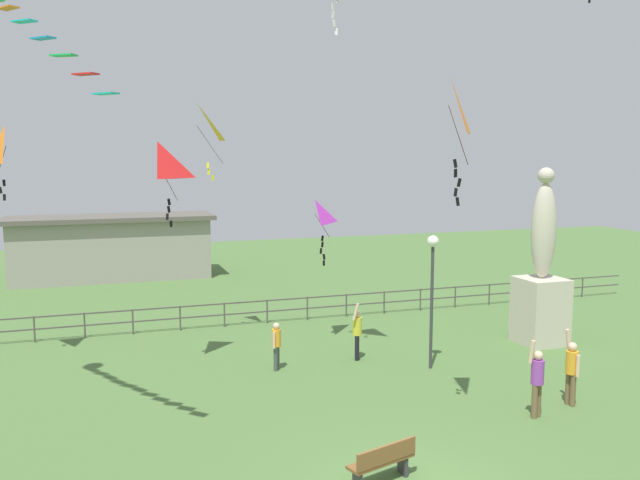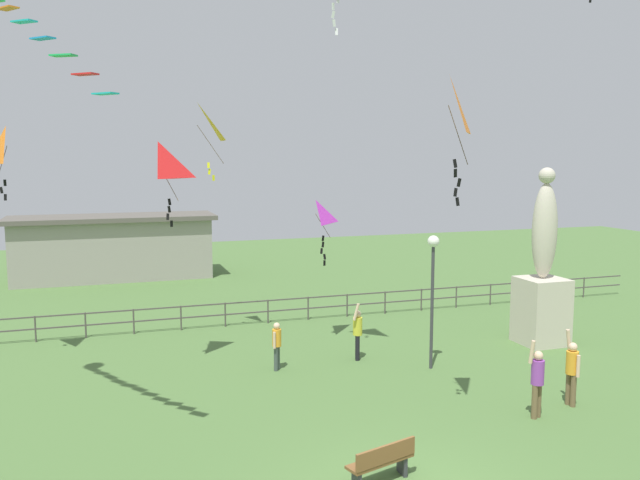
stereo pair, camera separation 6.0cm
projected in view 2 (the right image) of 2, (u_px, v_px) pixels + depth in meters
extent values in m
cube|color=beige|center=(541.00, 311.00, 23.00)|extent=(1.51, 1.51, 2.34)
ellipsoid|color=beige|center=(545.00, 231.00, 22.65)|extent=(0.90, 0.76, 3.32)
sphere|color=beige|center=(547.00, 176.00, 22.41)|extent=(0.56, 0.56, 0.56)
cylinder|color=#38383D|center=(432.00, 308.00, 20.16)|extent=(0.10, 0.10, 3.84)
sphere|color=white|center=(433.00, 241.00, 19.90)|extent=(0.36, 0.36, 0.36)
cube|color=brown|center=(380.00, 461.00, 13.19)|extent=(1.55, 0.81, 0.06)
cube|color=brown|center=(386.00, 454.00, 13.01)|extent=(1.45, 0.49, 0.36)
cube|color=#333338|center=(357.00, 480.00, 12.87)|extent=(0.08, 0.36, 0.45)
cube|color=#333338|center=(402.00, 464.00, 13.56)|extent=(0.08, 0.36, 0.45)
cylinder|color=#3F4C47|center=(276.00, 359.00, 20.11)|extent=(0.13, 0.13, 0.76)
cylinder|color=#3F4C47|center=(278.00, 357.00, 20.25)|extent=(0.13, 0.13, 0.76)
cylinder|color=orange|center=(277.00, 338.00, 20.10)|extent=(0.28, 0.28, 0.54)
sphere|color=beige|center=(277.00, 326.00, 20.06)|extent=(0.20, 0.20, 0.20)
cylinder|color=beige|center=(274.00, 340.00, 19.93)|extent=(0.08, 0.08, 0.51)
cylinder|color=beige|center=(279.00, 337.00, 20.28)|extent=(0.08, 0.08, 0.51)
cylinder|color=brown|center=(568.00, 389.00, 17.36)|extent=(0.15, 0.15, 0.87)
cylinder|color=brown|center=(573.00, 391.00, 17.21)|extent=(0.15, 0.15, 0.87)
cylinder|color=orange|center=(572.00, 363.00, 17.19)|extent=(0.32, 0.32, 0.61)
sphere|color=beige|center=(573.00, 347.00, 17.14)|extent=(0.23, 0.23, 0.23)
cylinder|color=beige|center=(569.00, 340.00, 17.34)|extent=(0.19, 0.11, 0.59)
cylinder|color=beige|center=(578.00, 366.00, 17.01)|extent=(0.10, 0.10, 0.58)
cylinder|color=brown|center=(535.00, 402.00, 16.41)|extent=(0.15, 0.15, 0.88)
cylinder|color=brown|center=(538.00, 400.00, 16.52)|extent=(0.15, 0.15, 0.88)
cylinder|color=purple|center=(538.00, 372.00, 16.38)|extent=(0.32, 0.32, 0.62)
sphere|color=beige|center=(538.00, 356.00, 16.32)|extent=(0.24, 0.24, 0.24)
cylinder|color=beige|center=(532.00, 352.00, 16.21)|extent=(0.15, 0.19, 0.60)
cylinder|color=beige|center=(542.00, 372.00, 16.52)|extent=(0.10, 0.10, 0.59)
cylinder|color=black|center=(358.00, 348.00, 21.14)|extent=(0.14, 0.14, 0.82)
cylinder|color=black|center=(357.00, 347.00, 21.30)|extent=(0.14, 0.14, 0.82)
cylinder|color=gold|center=(358.00, 326.00, 21.13)|extent=(0.30, 0.30, 0.58)
sphere|color=beige|center=(358.00, 314.00, 21.08)|extent=(0.22, 0.22, 0.22)
cylinder|color=beige|center=(356.00, 312.00, 20.87)|extent=(0.24, 0.16, 0.56)
cylinder|color=beige|center=(357.00, 326.00, 21.34)|extent=(0.09, 0.09, 0.55)
pyramid|color=orange|center=(7.00, 146.00, 19.82)|extent=(0.79, 1.01, 1.15)
cylinder|color=#4C381E|center=(2.00, 165.00, 19.75)|extent=(0.37, 0.20, 1.15)
cube|color=black|center=(5.00, 183.00, 19.87)|extent=(0.08, 0.03, 0.20)
cube|color=black|center=(1.00, 190.00, 19.82)|extent=(0.11, 0.02, 0.21)
cube|color=black|center=(5.00, 197.00, 19.92)|extent=(0.09, 0.04, 0.20)
cube|color=white|center=(333.00, 6.00, 18.15)|extent=(0.10, 0.04, 0.20)
cube|color=white|center=(333.00, 15.00, 18.17)|extent=(0.11, 0.04, 0.21)
cube|color=white|center=(334.00, 23.00, 18.23)|extent=(0.11, 0.03, 0.21)
cube|color=white|center=(337.00, 32.00, 18.33)|extent=(0.10, 0.05, 0.20)
pyramid|color=red|center=(158.00, 163.00, 19.58)|extent=(1.39, 1.36, 1.10)
cylinder|color=#4C381E|center=(168.00, 182.00, 19.47)|extent=(0.52, 0.57, 1.10)
cube|color=black|center=(170.00, 202.00, 19.56)|extent=(0.11, 0.03, 0.21)
cube|color=black|center=(169.00, 209.00, 19.57)|extent=(0.10, 0.02, 0.21)
cube|color=black|center=(168.00, 217.00, 19.56)|extent=(0.10, 0.04, 0.20)
cube|color=black|center=(172.00, 224.00, 19.67)|extent=(0.08, 0.02, 0.20)
pyramid|color=yellow|center=(197.00, 125.00, 22.35)|extent=(0.90, 0.79, 1.32)
cylinder|color=#4C381E|center=(210.00, 145.00, 22.57)|extent=(0.90, 0.02, 1.32)
cube|color=yellow|center=(208.00, 165.00, 22.59)|extent=(0.09, 0.04, 0.20)
cube|color=yellow|center=(209.00, 172.00, 22.64)|extent=(0.11, 0.02, 0.21)
cube|color=yellow|center=(214.00, 178.00, 22.79)|extent=(0.09, 0.03, 0.20)
pyramid|color=orange|center=(448.00, 105.00, 14.89)|extent=(1.01, 1.16, 1.35)
cylinder|color=#4C381E|center=(458.00, 135.00, 14.91)|extent=(0.41, 0.29, 1.35)
cube|color=black|center=(455.00, 163.00, 14.93)|extent=(0.12, 0.02, 0.21)
cube|color=black|center=(455.00, 173.00, 14.97)|extent=(0.11, 0.05, 0.21)
cube|color=black|center=(459.00, 183.00, 15.11)|extent=(0.11, 0.03, 0.21)
cube|color=black|center=(455.00, 192.00, 15.04)|extent=(0.11, 0.03, 0.21)
cube|color=black|center=(458.00, 202.00, 15.13)|extent=(0.10, 0.03, 0.21)
pyramid|color=#B22DB2|center=(316.00, 214.00, 22.78)|extent=(1.19, 1.26, 0.82)
cylinder|color=#4C381E|center=(323.00, 226.00, 22.72)|extent=(0.44, 0.38, 0.82)
cube|color=black|center=(323.00, 238.00, 22.79)|extent=(0.10, 0.02, 0.21)
cube|color=black|center=(323.00, 245.00, 22.81)|extent=(0.10, 0.02, 0.21)
cube|color=black|center=(322.00, 251.00, 22.79)|extent=(0.11, 0.04, 0.21)
cube|color=black|center=(325.00, 257.00, 22.92)|extent=(0.10, 0.05, 0.20)
cube|color=black|center=(324.00, 263.00, 22.95)|extent=(0.08, 0.03, 0.20)
cube|color=orange|center=(8.00, 8.00, 13.20)|extent=(0.48, 0.54, 0.03)
cube|color=#19B2B2|center=(24.00, 21.00, 13.00)|extent=(0.53, 0.51, 0.03)
cube|color=#198CD1|center=(43.00, 38.00, 12.84)|extent=(0.51, 0.52, 0.03)
cube|color=#1EB759|center=(63.00, 55.00, 12.71)|extent=(0.54, 0.47, 0.03)
cube|color=red|center=(85.00, 74.00, 12.60)|extent=(0.53, 0.51, 0.03)
cube|color=#19B2B2|center=(105.00, 94.00, 12.44)|extent=(0.51, 0.52, 0.03)
cylinder|color=#4C4742|center=(35.00, 329.00, 23.24)|extent=(0.06, 0.06, 0.95)
cylinder|color=#4C4742|center=(86.00, 325.00, 23.77)|extent=(0.06, 0.06, 0.95)
cylinder|color=#4C4742|center=(134.00, 322.00, 24.30)|extent=(0.06, 0.06, 0.95)
cylinder|color=#4C4742|center=(181.00, 318.00, 24.85)|extent=(0.06, 0.06, 0.95)
cylinder|color=#4C4742|center=(225.00, 315.00, 25.38)|extent=(0.06, 0.06, 0.95)
cylinder|color=#4C4742|center=(268.00, 311.00, 25.91)|extent=(0.06, 0.06, 0.95)
cylinder|color=#4C4742|center=(308.00, 308.00, 26.44)|extent=(0.06, 0.06, 0.95)
cylinder|color=#4C4742|center=(347.00, 305.00, 26.97)|extent=(0.06, 0.06, 0.95)
cylinder|color=#4C4742|center=(385.00, 302.00, 27.50)|extent=(0.06, 0.06, 0.95)
cylinder|color=#4C4742|center=(421.00, 300.00, 28.04)|extent=(0.06, 0.06, 0.95)
cylinder|color=#4C4742|center=(456.00, 297.00, 28.57)|extent=(0.06, 0.06, 0.95)
cylinder|color=#4C4742|center=(490.00, 294.00, 29.11)|extent=(0.06, 0.06, 0.95)
cylinder|color=#4C4742|center=(523.00, 292.00, 29.65)|extent=(0.06, 0.06, 0.95)
cylinder|color=#4C4742|center=(554.00, 290.00, 30.18)|extent=(0.06, 0.06, 0.95)
cylinder|color=#4C4742|center=(584.00, 287.00, 30.71)|extent=(0.06, 0.06, 0.95)
cube|color=#4C4742|center=(251.00, 302.00, 25.65)|extent=(36.00, 0.05, 0.05)
cube|color=#4C4742|center=(251.00, 313.00, 25.70)|extent=(36.00, 0.05, 0.05)
cube|color=gray|center=(114.00, 250.00, 35.31)|extent=(10.16, 3.07, 3.20)
cube|color=#59544C|center=(112.00, 218.00, 35.10)|extent=(10.76, 3.67, 0.24)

